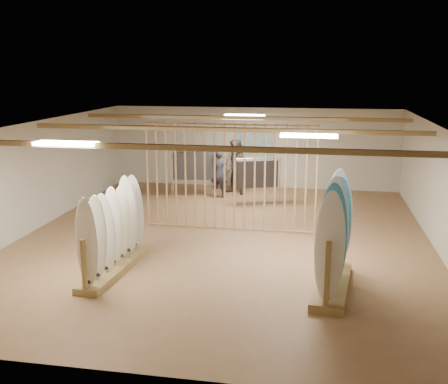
% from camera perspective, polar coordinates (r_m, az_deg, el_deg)
% --- Properties ---
extents(floor, '(12.00, 12.00, 0.00)m').
position_cam_1_polar(floor, '(13.03, -0.00, -5.14)').
color(floor, '#8E6744').
rests_on(floor, ground).
extents(ceiling, '(12.00, 12.00, 0.00)m').
position_cam_1_polar(ceiling, '(12.42, -0.00, 7.20)').
color(ceiling, '#9C9893').
rests_on(ceiling, ground).
extents(wall_back, '(12.00, 0.00, 12.00)m').
position_cam_1_polar(wall_back, '(18.49, 3.30, 4.83)').
color(wall_back, beige).
rests_on(wall_back, ground).
extents(wall_front, '(12.00, 0.00, 12.00)m').
position_cam_1_polar(wall_front, '(7.08, -8.72, -9.50)').
color(wall_front, beige).
rests_on(wall_front, ground).
extents(wall_left, '(0.00, 12.00, 12.00)m').
position_cam_1_polar(wall_left, '(14.38, -20.02, 1.59)').
color(wall_left, beige).
rests_on(wall_left, ground).
extents(wall_right, '(0.00, 12.00, 12.00)m').
position_cam_1_polar(wall_right, '(12.78, 22.65, -0.04)').
color(wall_right, beige).
rests_on(wall_right, ground).
extents(ceiling_slats, '(9.50, 6.12, 0.10)m').
position_cam_1_polar(ceiling_slats, '(12.43, -0.00, 6.83)').
color(ceiling_slats, olive).
rests_on(ceiling_slats, ground).
extents(light_panels, '(1.20, 0.35, 0.06)m').
position_cam_1_polar(light_panels, '(12.43, -0.00, 6.92)').
color(light_panels, white).
rests_on(light_panels, ground).
extents(bamboo_partition, '(4.45, 0.05, 2.78)m').
position_cam_1_polar(bamboo_partition, '(13.42, 0.60, 1.61)').
color(bamboo_partition, tan).
rests_on(bamboo_partition, ground).
extents(poster, '(1.40, 0.03, 0.90)m').
position_cam_1_polar(poster, '(18.44, 3.30, 5.44)').
color(poster, teal).
rests_on(poster, ground).
extents(rack_left, '(0.66, 2.64, 1.83)m').
position_cam_1_polar(rack_left, '(11.07, -11.93, -5.39)').
color(rack_left, olive).
rests_on(rack_left, floor).
extents(rack_right, '(0.86, 2.36, 2.19)m').
position_cam_1_polar(rack_right, '(10.14, 11.83, -6.45)').
color(rack_right, olive).
rests_on(rack_right, floor).
extents(clothing_rack_a, '(1.44, 0.59, 1.56)m').
position_cam_1_polar(clothing_rack_a, '(17.22, -3.26, 2.89)').
color(clothing_rack_a, silver).
rests_on(clothing_rack_a, floor).
extents(clothing_rack_b, '(1.32, 0.75, 1.48)m').
position_cam_1_polar(clothing_rack_b, '(16.20, 3.58, 2.04)').
color(clothing_rack_b, silver).
rests_on(clothing_rack_b, floor).
extents(shopper_a, '(0.72, 0.54, 1.80)m').
position_cam_1_polar(shopper_a, '(17.00, -0.57, 2.39)').
color(shopper_a, '#232229').
rests_on(shopper_a, floor).
extents(shopper_b, '(1.25, 1.15, 2.08)m').
position_cam_1_polar(shopper_b, '(17.43, 1.38, 3.13)').
color(shopper_b, '#3E3430').
rests_on(shopper_b, floor).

